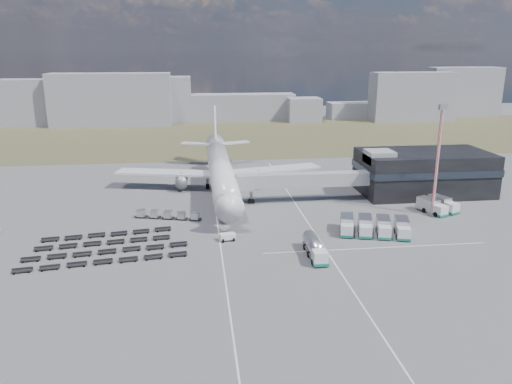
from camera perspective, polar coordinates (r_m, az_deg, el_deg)
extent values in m
plane|color=#565659|center=(92.22, -2.95, -5.23)|extent=(420.00, 420.00, 0.00)
cube|color=#4D4A2E|center=(198.63, -5.23, 6.37)|extent=(420.00, 90.00, 0.01)
cube|color=silver|center=(96.79, -4.35, -4.20)|extent=(0.25, 110.00, 0.01)
cube|color=silver|center=(99.11, 6.12, -3.75)|extent=(0.25, 110.00, 0.01)
cube|color=silver|center=(90.03, 13.60, -6.23)|extent=(40.00, 0.25, 0.01)
cube|color=black|center=(125.42, 18.62, 2.13)|extent=(30.00, 16.00, 10.00)
cube|color=#262D38|center=(125.15, 18.67, 2.66)|extent=(30.40, 16.40, 1.60)
cube|color=#939399|center=(117.95, 13.94, 3.90)|extent=(6.00, 6.00, 3.00)
cube|color=#939399|center=(112.49, 5.49, 1.41)|extent=(29.80, 3.00, 3.00)
cube|color=#939399|center=(109.96, -1.29, 1.14)|extent=(4.00, 3.60, 3.40)
cylinder|color=slate|center=(111.27, -0.54, -0.04)|extent=(0.70, 0.70, 5.10)
cylinder|color=black|center=(111.88, -0.54, -1.07)|extent=(1.40, 0.90, 1.40)
cylinder|color=silver|center=(119.24, -4.02, 2.40)|extent=(5.60, 48.00, 5.60)
cone|color=silver|center=(93.75, -3.15, -1.43)|extent=(5.60, 5.00, 5.60)
cone|color=silver|center=(146.41, -4.62, 5.29)|extent=(5.60, 8.00, 5.60)
cube|color=black|center=(95.42, -3.24, -0.62)|extent=(2.20, 2.00, 0.80)
cube|color=silver|center=(124.46, -10.12, 2.20)|extent=(25.59, 11.38, 0.50)
cube|color=silver|center=(125.64, 1.80, 2.58)|extent=(25.59, 11.38, 0.50)
cylinder|color=slate|center=(122.79, -8.50, 1.27)|extent=(3.00, 5.00, 3.00)
cylinder|color=slate|center=(123.66, 0.33, 1.55)|extent=(3.00, 5.00, 3.00)
cube|color=silver|center=(148.19, -6.79, 5.52)|extent=(9.49, 5.63, 0.35)
cube|color=silver|center=(148.61, -2.52, 5.65)|extent=(9.49, 5.63, 0.35)
cube|color=silver|center=(148.41, -4.72, 7.67)|extent=(0.50, 9.06, 11.45)
cylinder|color=slate|center=(100.23, -3.33, -2.70)|extent=(0.50, 0.50, 2.50)
cylinder|color=slate|center=(124.01, -5.56, 0.97)|extent=(0.60, 0.60, 2.50)
cylinder|color=slate|center=(124.31, -2.61, 1.07)|extent=(0.60, 0.60, 2.50)
cylinder|color=black|center=(100.48, -3.32, -3.10)|extent=(0.50, 1.20, 1.20)
cube|color=gray|center=(248.27, -26.38, 9.11)|extent=(37.78, 12.00, 20.36)
cube|color=gray|center=(233.05, -16.25, 10.10)|extent=(52.49, 12.00, 22.97)
cube|color=gray|center=(240.91, -9.68, 10.42)|extent=(18.60, 12.00, 20.73)
cube|color=gray|center=(241.92, -2.11, 9.67)|extent=(54.12, 12.00, 12.43)
cube|color=gray|center=(239.34, 5.47, 9.36)|extent=(15.38, 12.00, 11.00)
cube|color=gray|center=(253.69, 10.96, 9.15)|extent=(23.83, 12.00, 7.67)
cube|color=gray|center=(251.48, 17.44, 10.36)|extent=(39.34, 12.00, 22.60)
cube|color=gray|center=(279.03, 22.56, 10.55)|extent=(36.19, 12.00, 24.20)
cube|color=silver|center=(80.94, 7.31, -7.43)|extent=(2.33, 2.33, 2.21)
cube|color=#136E5C|center=(81.29, 7.29, -7.99)|extent=(2.43, 2.43, 0.48)
cylinder|color=#BBBBC0|center=(84.99, 6.59, -5.91)|extent=(2.48, 7.24, 2.40)
cube|color=slate|center=(85.41, 6.56, -6.59)|extent=(2.38, 7.24, 0.34)
cylinder|color=black|center=(84.22, 6.77, -7.12)|extent=(2.51, 1.08, 1.06)
cube|color=silver|center=(90.67, -3.28, -5.17)|extent=(3.07, 2.09, 1.32)
cube|color=silver|center=(125.38, -0.91, 1.30)|extent=(3.48, 5.73, 2.50)
cube|color=#136E5C|center=(125.65, -0.91, 0.85)|extent=(3.59, 5.84, 0.40)
cube|color=silver|center=(93.49, 10.35, -4.33)|extent=(2.80, 2.73, 2.18)
cube|color=#136E5C|center=(93.79, 10.32, -4.82)|extent=(2.92, 2.85, 0.45)
cube|color=#BBBBC0|center=(96.62, 10.33, -3.40)|extent=(3.55, 5.04, 2.58)
cube|color=silver|center=(93.66, 12.42, -4.42)|extent=(2.80, 2.73, 2.18)
cube|color=#136E5C|center=(93.96, 12.38, -4.90)|extent=(2.92, 2.85, 0.45)
cube|color=#BBBBC0|center=(96.79, 12.33, -3.48)|extent=(3.55, 5.04, 2.58)
cube|color=silver|center=(93.95, 14.47, -4.49)|extent=(2.80, 2.73, 2.18)
cube|color=#136E5C|center=(94.25, 14.44, -4.97)|extent=(2.92, 2.85, 0.45)
cube|color=#BBBBC0|center=(97.07, 14.32, -3.56)|extent=(3.55, 5.04, 2.58)
cube|color=silver|center=(94.36, 16.52, -4.56)|extent=(2.80, 2.73, 2.18)
cube|color=#136E5C|center=(94.66, 16.48, -5.04)|extent=(2.92, 2.85, 0.45)
cube|color=#BBBBC0|center=(97.47, 16.29, -3.63)|extent=(3.55, 5.04, 2.58)
cube|color=silver|center=(109.84, 20.34, -1.99)|extent=(2.90, 2.84, 2.17)
cube|color=#136E5C|center=(110.09, 20.30, -2.41)|extent=(3.03, 2.97, 0.44)
cube|color=#BBBBC0|center=(111.91, 19.06, -1.32)|extent=(3.84, 5.09, 2.57)
cube|color=silver|center=(112.29, 21.49, -1.72)|extent=(2.90, 2.84, 2.17)
cube|color=#136E5C|center=(112.54, 21.45, -2.13)|extent=(3.03, 2.97, 0.44)
cube|color=#BBBBC0|center=(114.32, 20.22, -1.08)|extent=(3.84, 5.09, 2.57)
cube|color=black|center=(105.25, -12.98, -2.73)|extent=(2.63, 2.00, 0.16)
cube|color=#BBBBC0|center=(105.01, -13.01, -2.34)|extent=(1.76, 1.76, 1.34)
cube|color=black|center=(104.25, -11.52, -2.82)|extent=(2.63, 2.00, 0.16)
cube|color=#BBBBC0|center=(104.01, -11.54, -2.43)|extent=(1.76, 1.76, 1.34)
cube|color=black|center=(103.32, -10.02, -2.91)|extent=(2.63, 2.00, 0.16)
cube|color=#BBBBC0|center=(103.08, -10.04, -2.51)|extent=(1.76, 1.76, 1.34)
cube|color=black|center=(102.47, -8.50, -3.01)|extent=(2.63, 2.00, 0.16)
cube|color=#BBBBC0|center=(102.22, -8.52, -2.60)|extent=(1.76, 1.76, 1.34)
cube|color=black|center=(101.69, -6.95, -3.10)|extent=(2.63, 2.00, 0.16)
cube|color=#BBBBC0|center=(101.44, -6.97, -2.69)|extent=(1.76, 1.76, 1.34)
cube|color=black|center=(85.17, -17.09, -7.57)|extent=(28.09, 5.51, 0.72)
cube|color=black|center=(89.07, -17.03, -6.50)|extent=(28.09, 5.51, 0.72)
cube|color=black|center=(93.00, -16.97, -5.52)|extent=(24.11, 4.93, 0.72)
cube|color=black|center=(96.95, -16.91, -4.62)|extent=(24.11, 4.93, 0.72)
cylinder|color=red|center=(107.57, 19.99, 3.10)|extent=(0.62, 0.62, 22.17)
cube|color=slate|center=(105.78, 20.58, 9.09)|extent=(2.16, 1.34, 1.06)
cube|color=#565659|center=(110.39, 19.44, -2.44)|extent=(1.77, 1.77, 0.27)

